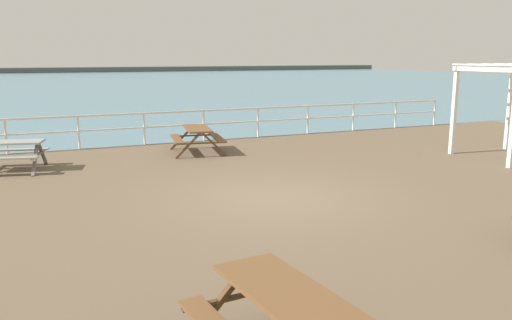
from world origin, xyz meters
The scene contains 7 objects.
ground_plane centered at (0.00, 0.00, -0.10)m, with size 30.00×24.00×0.20m, color brown.
sea_band centered at (0.00, 52.75, 0.00)m, with size 142.00×90.00×0.01m, color teal.
distant_shoreline centered at (0.00, 95.75, 0.00)m, with size 142.00×6.00×1.80m, color #4C4C47.
seaward_railing centered at (0.00, 7.75, 0.76)m, with size 23.07×0.07×1.08m.
picnic_table_near_left centered at (0.12, 5.59, 0.58)m, with size 1.80×2.03×0.80m.
picnic_table_near_right centered at (-5.16, 5.10, 0.58)m, with size 2.12×1.90×0.80m.
picnic_table_far_right centered at (-2.55, -5.51, 0.58)m, with size 1.68×1.92×0.80m.
Camera 1 is at (-4.63, -9.45, 2.91)m, focal length 36.33 mm.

